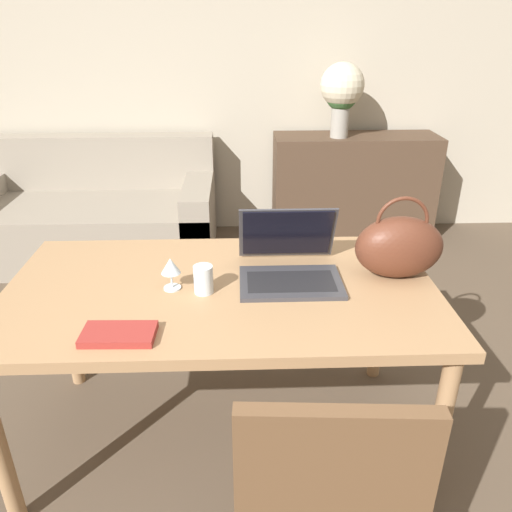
{
  "coord_description": "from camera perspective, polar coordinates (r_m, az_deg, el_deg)",
  "views": [
    {
      "loc": [
        -0.02,
        -1.04,
        1.62
      ],
      "look_at": [
        0.03,
        0.57,
        0.85
      ],
      "focal_mm": 35.0,
      "sensor_mm": 36.0,
      "label": 1
    }
  ],
  "objects": [
    {
      "name": "sideboard",
      "position": [
        4.03,
        10.99,
        7.64
      ],
      "size": [
        1.24,
        0.4,
        0.82
      ],
      "color": "#4C3828",
      "rests_on": "ground_plane"
    },
    {
      "name": "book",
      "position": [
        1.61,
        -15.42,
        -8.62
      ],
      "size": [
        0.23,
        0.13,
        0.02
      ],
      "rotation": [
        0.0,
        0.0,
        -0.03
      ],
      "color": "maroon",
      "rests_on": "dining_table"
    },
    {
      "name": "dining_table",
      "position": [
        1.88,
        -3.94,
        -5.44
      ],
      "size": [
        1.58,
        0.88,
        0.73
      ],
      "color": "#A87F56",
      "rests_on": "ground_plane"
    },
    {
      "name": "drinking_glass",
      "position": [
        1.78,
        -6.03,
        -2.67
      ],
      "size": [
        0.07,
        0.07,
        0.1
      ],
      "color": "silver",
      "rests_on": "dining_table"
    },
    {
      "name": "wall_back",
      "position": [
        4.03,
        -1.89,
        21.7
      ],
      "size": [
        10.0,
        0.06,
        2.7
      ],
      "color": "#BCB29E",
      "rests_on": "ground_plane"
    },
    {
      "name": "couch",
      "position": [
        3.92,
        -17.98,
        4.3
      ],
      "size": [
        1.77,
        0.91,
        0.82
      ],
      "color": "gray",
      "rests_on": "ground_plane"
    },
    {
      "name": "wine_glass",
      "position": [
        1.81,
        -9.72,
        -1.31
      ],
      "size": [
        0.07,
        0.07,
        0.12
      ],
      "color": "silver",
      "rests_on": "dining_table"
    },
    {
      "name": "chair",
      "position": [
        1.4,
        7.58,
        -26.17
      ],
      "size": [
        0.47,
        0.47,
        0.93
      ],
      "rotation": [
        0.0,
        0.0,
        -0.06
      ],
      "color": "brown",
      "rests_on": "ground_plane"
    },
    {
      "name": "flower_vase",
      "position": [
        3.79,
        9.79,
        18.13
      ],
      "size": [
        0.31,
        0.31,
        0.52
      ],
      "color": "#9E998E",
      "rests_on": "sideboard"
    },
    {
      "name": "laptop",
      "position": [
        1.9,
        3.79,
        -0.29
      ],
      "size": [
        0.38,
        0.36,
        0.25
      ],
      "color": "#38383D",
      "rests_on": "dining_table"
    },
    {
      "name": "handbag",
      "position": [
        1.93,
        16.03,
        1.07
      ],
      "size": [
        0.33,
        0.18,
        0.32
      ],
      "color": "#592D1E",
      "rests_on": "dining_table"
    }
  ]
}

